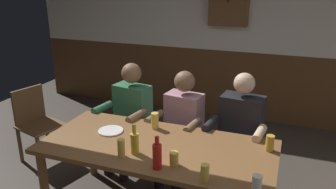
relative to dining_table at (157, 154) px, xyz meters
The scene contains 17 objects.
back_wall_upper 2.86m from the dining_table, 90.00° to the left, with size 6.24×0.12×1.45m, color silver.
back_wall_wainscot 2.62m from the dining_table, 90.00° to the left, with size 6.24×0.12×1.05m, color brown.
dining_table is the anchor object (origin of this frame).
person_0 0.94m from the dining_table, 131.70° to the left, with size 0.58×0.58×1.22m.
person_1 0.69m from the dining_table, 90.98° to the left, with size 0.56×0.58×1.19m.
person_2 0.93m from the dining_table, 49.32° to the left, with size 0.58×0.57×1.23m.
chair_empty_far_end 1.81m from the dining_table, 164.79° to the left, with size 0.54×0.54×0.88m.
plate_0 0.53m from the dining_table, 169.53° to the left, with size 0.24×0.24×0.01m, color white.
bottle_0 0.30m from the dining_table, 119.51° to the right, with size 0.07×0.07×0.26m.
bottle_1 0.43m from the dining_table, 67.24° to the right, with size 0.07×0.07×0.27m.
pint_glass_0 0.68m from the dining_table, 36.52° to the right, with size 0.06×0.06×0.13m, color #E5C64C.
pint_glass_1 0.38m from the dining_table, 115.23° to the left, with size 0.07×0.07×0.16m, color #E5C64C.
pint_glass_2 0.99m from the dining_table, 24.06° to the right, with size 0.07×0.07×0.13m, color white.
pint_glass_3 0.38m from the dining_table, 124.01° to the right, with size 0.06×0.06×0.16m, color #E5C64C.
pint_glass_4 0.97m from the dining_table, 14.35° to the left, with size 0.07×0.07×0.14m, color gold.
pint_glass_5 0.39m from the dining_table, 46.31° to the right, with size 0.07×0.07×0.11m, color #E5C64C.
wall_dart_cabinet 2.74m from the dining_table, 87.86° to the left, with size 0.56×0.15×0.70m.
Camera 1 is at (1.02, -2.26, 2.12)m, focal length 36.44 mm.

